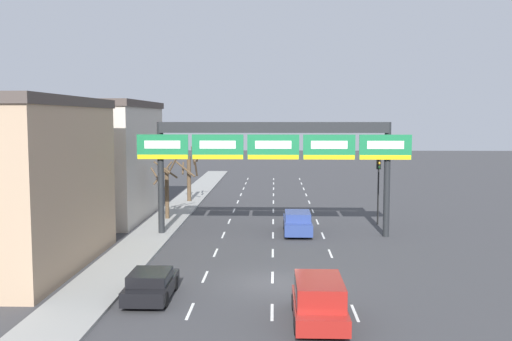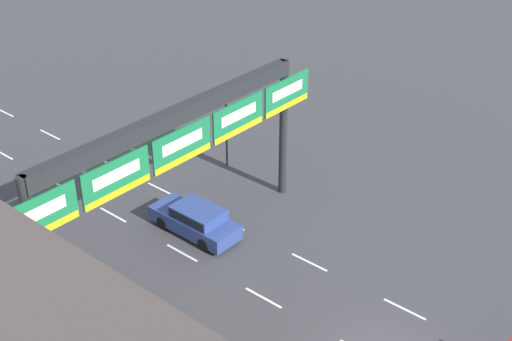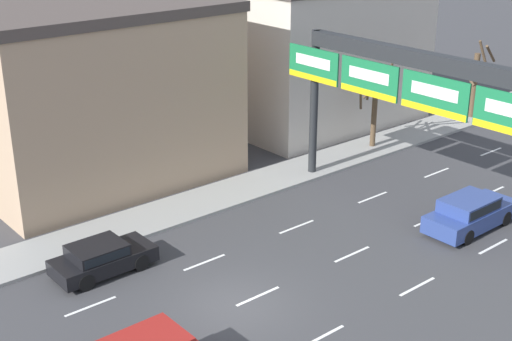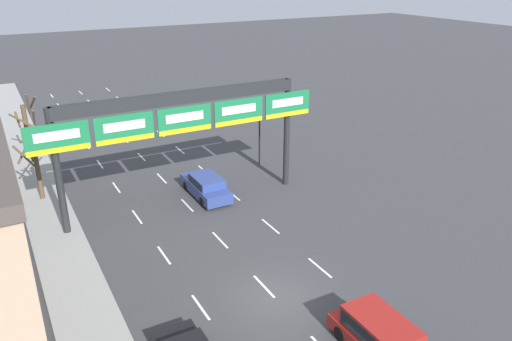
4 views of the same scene
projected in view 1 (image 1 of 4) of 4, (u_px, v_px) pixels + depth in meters
The scene contains 11 objects.
ground_plane at pixel (272, 283), 26.76m from camera, with size 220.00×220.00×0.00m, color #3D3D3F.
sidewalk_left at pixel (104, 280), 27.01m from camera, with size 2.80×110.00×0.15m.
lane_dashes at pixel (273, 228), 40.19m from camera, with size 6.72×67.00×0.01m.
sign_gantry at pixel (273, 143), 36.97m from camera, with size 17.73×0.70×7.48m.
building_far at pixel (61, 159), 44.40m from camera, with size 13.75×12.64×9.04m.
car_blue at pixel (297, 222), 38.22m from camera, with size 1.86×4.72×1.50m.
car_black at pixel (151, 284), 24.39m from camera, with size 1.82×3.92×1.24m.
suv_red at pixel (319, 298), 21.56m from camera, with size 1.96×4.28×1.68m.
traffic_light_near_gantry at pixel (379, 177), 41.17m from camera, with size 0.30×0.35×4.95m.
tree_bare_closest at pixel (190, 174), 52.05m from camera, with size 2.22×2.22×5.04m.
tree_bare_second at pixel (166, 186), 42.99m from camera, with size 2.29×2.38×5.08m.
Camera 1 is at (0.07, -26.17, 7.74)m, focal length 40.00 mm.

